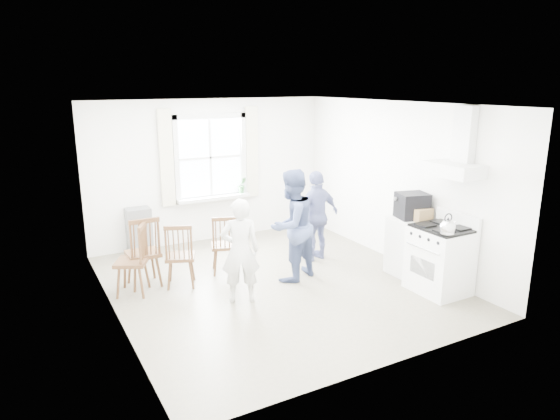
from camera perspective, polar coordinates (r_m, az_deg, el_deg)
The scene contains 17 objects.
room_shell at distance 7.04m, azimuth -0.66°, elevation 1.39°, with size 4.62×5.12×2.64m.
window_assembly at distance 9.20m, azimuth -7.89°, elevation 5.40°, with size 1.88×0.24×1.70m.
range_hood at distance 7.15m, azimuth 19.58°, elevation 5.66°, with size 0.45×0.76×0.94m.
shelf_unit at distance 8.93m, azimuth -15.79°, elevation -2.29°, with size 0.40×0.30×0.80m, color slate.
gas_stove at distance 7.37m, azimuth 17.81°, elevation -5.34°, with size 0.68×0.76×1.12m.
kettle at distance 6.86m, azimuth 18.60°, elevation -1.92°, with size 0.21×0.21×0.29m.
low_cabinet at distance 7.89m, azimuth 14.49°, elevation -4.04°, with size 0.50×0.55×0.90m, color silver.
stereo_stack at distance 7.72m, azimuth 14.86°, elevation 0.49°, with size 0.51×0.48×0.38m.
cardboard_box at distance 7.64m, azimuth 15.87°, elevation -0.50°, with size 0.28×0.20×0.18m, color olive.
windsor_chair_a at distance 7.33m, azimuth -15.25°, elevation -3.89°, with size 0.46×0.44×1.06m.
windsor_chair_b at distance 7.64m, azimuth -6.34°, elevation -3.27°, with size 0.50×0.50×0.94m.
windsor_chair_c at distance 7.17m, azimuth -15.84°, elevation -4.51°, with size 0.57×0.58×1.03m.
person_left at distance 6.65m, azimuth -4.57°, elevation -4.67°, with size 0.52×0.52×1.43m, color silver.
person_mid at distance 7.34m, azimuth 1.31°, elevation -1.79°, with size 0.81×0.81×1.67m, color #3F4C76.
person_right at distance 8.23m, azimuth 4.22°, elevation -0.66°, with size 0.88×0.88×1.50m, color navy.
potted_plant at distance 9.42m, azimuth -4.36°, elevation 2.86°, with size 0.17×0.17×0.31m, color #306C33.
windsor_chair_d at distance 7.23m, azimuth -11.44°, elevation -4.42°, with size 0.52×0.52×0.96m.
Camera 1 is at (-3.22, -6.05, 2.90)m, focal length 32.00 mm.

